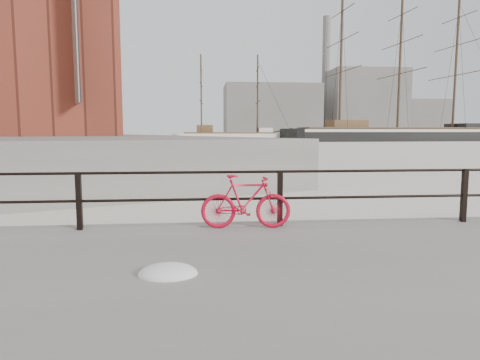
# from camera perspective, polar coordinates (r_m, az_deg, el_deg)

# --- Properties ---
(ground) EXTENTS (400.00, 400.00, 0.00)m
(ground) POSITION_cam_1_polar(r_m,az_deg,el_deg) (9.31, 26.92, -6.89)
(ground) COLOR white
(ground) RESTS_ON ground
(far_quay) EXTENTS (78.44, 148.07, 1.80)m
(far_quay) POSITION_cam_1_polar(r_m,az_deg,el_deg) (87.02, -29.35, 4.86)
(far_quay) COLOR gray
(far_quay) RESTS_ON ground
(guardrail) EXTENTS (28.00, 0.10, 1.00)m
(guardrail) POSITION_cam_1_polar(r_m,az_deg,el_deg) (9.04, 27.70, -1.84)
(guardrail) COLOR black
(guardrail) RESTS_ON promenade
(bicycle) EXTENTS (1.58, 0.33, 0.95)m
(bicycle) POSITION_cam_1_polar(r_m,az_deg,el_deg) (7.47, 0.78, -2.90)
(bicycle) COLOR red
(bicycle) RESTS_ON promenade
(barque_black) EXTENTS (61.39, 24.65, 33.92)m
(barque_black) POSITION_cam_1_polar(r_m,az_deg,el_deg) (101.20, 20.17, 4.88)
(barque_black) COLOR black
(barque_black) RESTS_ON ground
(schooner_mid) EXTENTS (26.75, 12.60, 19.05)m
(schooner_mid) POSITION_cam_1_polar(r_m,az_deg,el_deg) (91.52, -1.40, 5.15)
(schooner_mid) COLOR silver
(schooner_mid) RESTS_ON ground
(schooner_left) EXTENTS (23.59, 13.68, 17.08)m
(schooner_left) POSITION_cam_1_polar(r_m,az_deg,el_deg) (79.58, -25.57, 4.34)
(schooner_left) COLOR beige
(schooner_left) RESTS_ON ground
(industrial_west) EXTENTS (32.00, 18.00, 18.00)m
(industrial_west) POSITION_cam_1_polar(r_m,az_deg,el_deg) (149.88, 4.17, 9.07)
(industrial_west) COLOR gray
(industrial_west) RESTS_ON ground
(industrial_mid) EXTENTS (26.00, 20.00, 24.00)m
(industrial_mid) POSITION_cam_1_polar(r_m,az_deg,el_deg) (164.28, 16.18, 9.65)
(industrial_mid) COLOR gray
(industrial_mid) RESTS_ON ground
(industrial_east) EXTENTS (20.00, 16.00, 14.00)m
(industrial_east) POSITION_cam_1_polar(r_m,az_deg,el_deg) (178.19, 22.48, 7.54)
(industrial_east) COLOR gray
(industrial_east) RESTS_ON ground
(smokestack) EXTENTS (2.80, 2.80, 44.00)m
(smokestack) POSITION_cam_1_polar(r_m,az_deg,el_deg) (165.68, 11.33, 13.23)
(smokestack) COLOR gray
(smokestack) RESTS_ON ground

